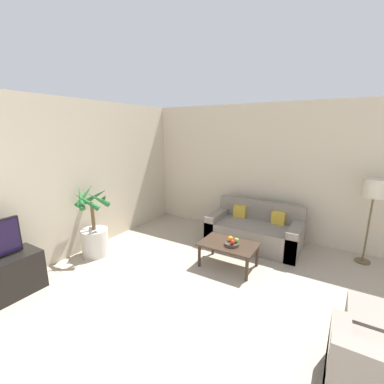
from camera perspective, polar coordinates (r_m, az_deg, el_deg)
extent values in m
cube|color=beige|center=(5.33, 25.52, 3.35)|extent=(8.58, 0.06, 2.70)
cube|color=beige|center=(4.68, -28.86, 1.72)|extent=(0.06, 7.49, 2.70)
cylinder|color=beige|center=(4.96, -20.67, -10.35)|extent=(0.45, 0.45, 0.47)
cylinder|color=brown|center=(4.80, -21.13, -5.33)|extent=(0.06, 0.06, 0.45)
cone|color=#23662D|center=(4.56, -20.05, -1.55)|extent=(0.10, 0.43, 0.35)
cone|color=#23662D|center=(4.74, -18.98, -1.32)|extent=(0.45, 0.32, 0.29)
cone|color=#23662D|center=(4.89, -20.60, -0.82)|extent=(0.44, 0.31, 0.32)
cone|color=#23662D|center=(4.83, -22.77, -0.69)|extent=(0.10, 0.41, 0.38)
cone|color=#23662D|center=(4.68, -23.54, -1.13)|extent=(0.40, 0.29, 0.39)
cone|color=#23662D|center=(4.53, -22.41, -1.93)|extent=(0.43, 0.31, 0.33)
cube|color=gray|center=(5.15, 13.52, -9.16)|extent=(1.71, 0.88, 0.43)
cube|color=gray|center=(5.34, 14.95, -3.86)|extent=(1.71, 0.16, 0.37)
cube|color=gray|center=(5.38, 5.83, -7.15)|extent=(0.20, 0.88, 0.55)
cube|color=gray|center=(4.98, 21.97, -9.88)|extent=(0.20, 0.88, 0.55)
cube|color=gold|center=(5.36, 10.59, -4.25)|extent=(0.24, 0.12, 0.24)
cube|color=gold|center=(5.16, 18.63, -5.46)|extent=(0.24, 0.12, 0.24)
cylinder|color=brown|center=(5.36, 33.63, -12.67)|extent=(0.24, 0.24, 0.03)
cylinder|color=brown|center=(5.15, 34.47, -6.94)|extent=(0.03, 0.03, 1.11)
cylinder|color=beige|center=(4.98, 35.54, 0.68)|extent=(0.33, 0.33, 0.29)
cylinder|color=#38281E|center=(4.31, 1.62, -13.98)|extent=(0.05, 0.05, 0.37)
cylinder|color=#38281E|center=(4.02, 12.08, -16.44)|extent=(0.05, 0.05, 0.37)
cylinder|color=#38281E|center=(4.70, 4.67, -11.53)|extent=(0.05, 0.05, 0.37)
cylinder|color=#38281E|center=(4.44, 14.26, -13.52)|extent=(0.05, 0.05, 0.37)
cube|color=#38281E|center=(4.26, 8.14, -11.44)|extent=(0.89, 0.59, 0.03)
cylinder|color=#42382D|center=(4.18, 8.85, -11.38)|extent=(0.23, 0.23, 0.05)
sphere|color=red|center=(4.10, 8.98, -10.97)|extent=(0.07, 0.07, 0.07)
sphere|color=olive|center=(4.18, 9.81, -10.51)|extent=(0.08, 0.08, 0.08)
sphere|color=orange|center=(4.21, 8.52, -10.21)|extent=(0.09, 0.09, 0.09)
cube|color=gray|center=(2.83, 29.41, -30.99)|extent=(0.16, 0.86, 0.53)
cube|color=gray|center=(3.51, 36.78, -23.59)|extent=(0.67, 0.54, 0.42)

